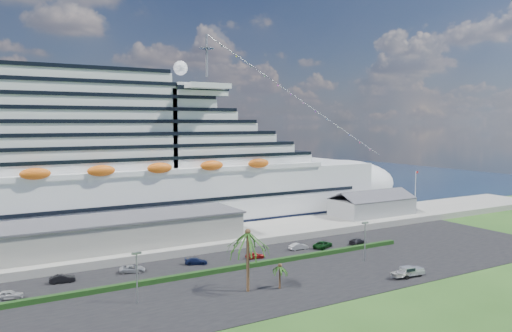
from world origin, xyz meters
TOP-DOWN VIEW (x-y plane):
  - ground at (0.00, 0.00)m, footprint 420.00×420.00m
  - asphalt_lot at (0.00, 11.00)m, footprint 140.00×38.00m
  - wharf at (0.00, 40.00)m, footprint 240.00×20.00m
  - water at (0.00, 130.00)m, footprint 420.00×160.00m
  - cruise_ship at (-21.53, 64.00)m, footprint 191.00×38.00m
  - terminal_building at (-25.00, 40.00)m, footprint 61.00×15.00m
  - port_shed at (52.00, 40.00)m, footprint 24.00×12.31m
  - flagpole at (70.04, 40.00)m, footprint 1.08×0.16m
  - hedge at (-8.00, 16.00)m, footprint 88.00×1.10m
  - lamp_post_left at (-28.00, 8.00)m, footprint 1.60×0.35m
  - lamp_post_right at (20.00, 8.00)m, footprint 1.60×0.35m
  - palm_tall at (-10.00, 4.00)m, footprint 8.82×8.82m
  - palm_short at (-4.50, 2.50)m, footprint 3.53×3.53m
  - parked_car_0 at (-45.61, 20.21)m, footprint 4.63×2.70m
  - parked_car_1 at (-36.69, 24.78)m, footprint 4.62×2.15m
  - parked_car_2 at (-23.99, 24.58)m, footprint 5.30×3.50m
  - parked_car_3 at (-11.26, 23.41)m, footprint 4.91×3.57m
  - parked_car_4 at (1.27, 21.20)m, footprint 4.23×2.23m
  - parked_car_5 at (13.52, 22.59)m, footprint 4.53×1.78m
  - parked_car_6 at (19.43, 21.26)m, footprint 6.23×4.63m
  - parked_car_7 at (28.61, 19.92)m, footprint 5.07×2.91m
  - pickup_truck at (20.12, -4.12)m, footprint 5.68×2.59m
  - boat_trailer at (18.31, -4.22)m, footprint 5.56×3.91m

SIDE VIEW (x-z plane):
  - ground at x=0.00m, z-range 0.00..0.00m
  - water at x=0.00m, z-range 0.00..0.02m
  - asphalt_lot at x=0.00m, z-range 0.00..0.12m
  - hedge at x=-8.00m, z-range 0.12..1.02m
  - parked_car_3 at x=-11.26m, z-range 0.12..1.44m
  - parked_car_2 at x=-23.99m, z-range 0.12..1.47m
  - parked_car_4 at x=1.27m, z-range 0.12..1.49m
  - parked_car_7 at x=28.61m, z-range 0.12..1.50m
  - parked_car_1 at x=-36.69m, z-range 0.12..1.59m
  - parked_car_5 at x=13.52m, z-range 0.12..1.59m
  - parked_car_0 at x=-45.61m, z-range 0.12..1.60m
  - wharf at x=0.00m, z-range 0.00..1.80m
  - parked_car_6 at x=19.43m, z-range 0.12..1.69m
  - boat_trailer at x=18.31m, z-range 0.37..1.93m
  - pickup_truck at x=20.12m, z-range 0.22..2.15m
  - palm_short at x=-4.50m, z-range 1.38..5.95m
  - port_shed at x=52.00m, z-range 0.71..8.08m
  - terminal_building at x=-25.00m, z-range 1.86..8.16m
  - lamp_post_left at x=-28.00m, z-range 1.21..9.48m
  - lamp_post_right at x=20.00m, z-range 1.21..9.48m
  - flagpole at x=70.04m, z-range 2.27..14.27m
  - palm_tall at x=-10.00m, z-range 3.64..14.77m
  - cruise_ship at x=-21.53m, z-range -10.31..43.69m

